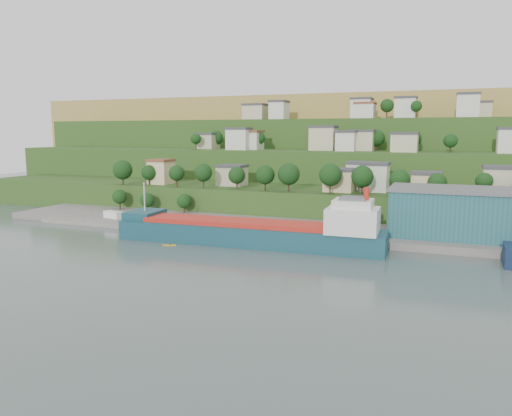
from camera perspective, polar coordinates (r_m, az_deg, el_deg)
The scene contains 10 objects.
ground at distance 124.21m, azimuth -2.40°, elevation -4.92°, with size 500.00×500.00×0.00m, color #45544F.
quay at distance 144.27m, azimuth 9.48°, elevation -3.13°, with size 220.00×26.00×4.00m, color slate.
pebble_beach at distance 170.93m, azimuth -16.38°, elevation -1.53°, with size 40.00×18.00×2.40m, color slate.
hillside at distance 284.73m, azimuth 11.57°, elevation 2.58°, with size 360.00×211.44×96.00m.
cargo_ship_near at distance 129.88m, azimuth -0.04°, elevation -2.99°, with size 71.68×14.45×18.31m.
warehouse at distance 140.78m, azimuth 21.32°, elevation -0.40°, with size 31.21×19.34×12.80m.
caravan at distance 165.98m, azimuth -16.01°, elevation -0.87°, with size 6.44×2.68×3.01m, color white.
dinghy at distance 165.22m, azimuth -14.95°, elevation -1.27°, with size 3.54×1.33×0.71m, color silver.
kayak_orange at distance 126.25m, azimuth -0.54°, elevation -4.58°, with size 3.36×0.95×0.83m.
kayak_yellow at distance 131.75m, azimuth -9.88°, elevation -4.14°, with size 3.43×2.00×0.87m.
Camera 1 is at (49.34, -110.25, 28.98)m, focal length 35.00 mm.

